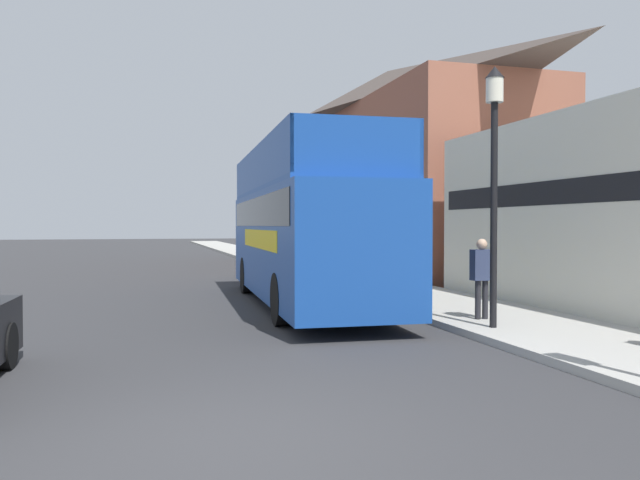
% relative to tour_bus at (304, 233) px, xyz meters
% --- Properties ---
extents(ground_plane, '(144.00, 144.00, 0.00)m').
position_rel_tour_bus_xyz_m(ground_plane, '(-3.26, 11.31, -1.86)').
color(ground_plane, '#333335').
extents(sidewalk, '(3.20, 108.00, 0.14)m').
position_rel_tour_bus_xyz_m(sidewalk, '(3.30, 8.31, -1.79)').
color(sidewalk, '#ADAAA3').
rests_on(sidewalk, ground_plane).
extents(brick_terrace_rear, '(6.00, 21.64, 9.80)m').
position_rel_tour_bus_xyz_m(brick_terrace_rear, '(7.90, 13.71, 3.04)').
color(brick_terrace_rear, '#935642').
rests_on(brick_terrace_rear, ground_plane).
extents(tour_bus, '(3.03, 10.61, 4.03)m').
position_rel_tour_bus_xyz_m(tour_bus, '(0.00, 0.00, 0.00)').
color(tour_bus, '#19479E').
rests_on(tour_bus, ground_plane).
extents(parked_car_ahead_of_bus, '(1.91, 4.05, 1.44)m').
position_rel_tour_bus_xyz_m(parked_car_ahead_of_bus, '(0.58, 7.27, -1.19)').
color(parked_car_ahead_of_bus, navy).
rests_on(parked_car_ahead_of_bus, ground_plane).
extents(pedestrian_third, '(0.43, 0.24, 1.64)m').
position_rel_tour_bus_xyz_m(pedestrian_third, '(2.67, -4.24, -0.73)').
color(pedestrian_third, '#232328').
rests_on(pedestrian_third, sidewalk).
extents(lamp_post_nearest, '(0.35, 0.35, 4.88)m').
position_rel_tour_bus_xyz_m(lamp_post_nearest, '(2.33, -5.23, 1.63)').
color(lamp_post_nearest, black).
rests_on(lamp_post_nearest, sidewalk).
extents(lamp_post_second, '(0.35, 0.35, 4.99)m').
position_rel_tour_bus_xyz_m(lamp_post_second, '(2.32, 2.38, 1.69)').
color(lamp_post_second, black).
rests_on(lamp_post_second, sidewalk).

